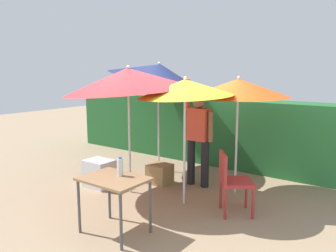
% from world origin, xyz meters
% --- Properties ---
extents(ground_plane, '(24.00, 24.00, 0.00)m').
position_xyz_m(ground_plane, '(0.00, 0.00, 0.00)').
color(ground_plane, '#9E8466').
extents(hedge_row, '(8.00, 0.70, 1.42)m').
position_xyz_m(hedge_row, '(0.00, 2.30, 0.71)').
color(hedge_row, '#23602D').
rests_on(hedge_row, ground_plane).
extents(umbrella_rainbow, '(1.61, 1.61, 1.93)m').
position_xyz_m(umbrella_rainbow, '(1.00, 0.83, 1.74)').
color(umbrella_rainbow, silver).
rests_on(umbrella_rainbow, ground_plane).
extents(umbrella_orange, '(1.42, 1.42, 1.94)m').
position_xyz_m(umbrella_orange, '(0.58, -0.07, 1.77)').
color(umbrella_orange, silver).
rests_on(umbrella_orange, ground_plane).
extents(umbrella_yellow, '(2.02, 1.98, 2.44)m').
position_xyz_m(umbrella_yellow, '(-0.82, 1.11, 1.97)').
color(umbrella_yellow, silver).
rests_on(umbrella_yellow, ground_plane).
extents(umbrella_navy, '(2.09, 2.09, 2.16)m').
position_xyz_m(umbrella_navy, '(-0.41, -0.21, 1.87)').
color(umbrella_navy, silver).
rests_on(umbrella_navy, ground_plane).
extents(person_vendor, '(0.55, 0.23, 1.88)m').
position_xyz_m(person_vendor, '(0.32, 0.76, 0.93)').
color(person_vendor, black).
rests_on(person_vendor, ground_plane).
extents(chair_plastic, '(0.62, 0.62, 0.89)m').
position_xyz_m(chair_plastic, '(1.32, 0.01, 0.51)').
color(chair_plastic, '#B72D2D').
rests_on(chair_plastic, ground_plane).
extents(cooler_box, '(0.49, 0.38, 0.48)m').
position_xyz_m(cooler_box, '(-1.05, -0.31, 0.24)').
color(cooler_box, silver).
rests_on(cooler_box, ground_plane).
extents(crate_cardboard, '(0.39, 0.35, 0.35)m').
position_xyz_m(crate_cardboard, '(-0.29, 0.44, 0.18)').
color(crate_cardboard, '#9E7A4C').
rests_on(crate_cardboard, ground_plane).
extents(folding_table, '(0.80, 0.60, 0.72)m').
position_xyz_m(folding_table, '(0.40, -1.37, 0.63)').
color(folding_table, '#4C4C51').
rests_on(folding_table, ground_plane).
extents(bottle_water, '(0.07, 0.07, 0.24)m').
position_xyz_m(bottle_water, '(0.40, -1.27, 0.83)').
color(bottle_water, silver).
rests_on(bottle_water, folding_table).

